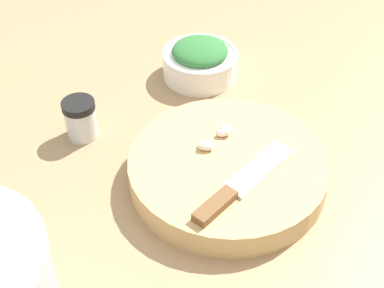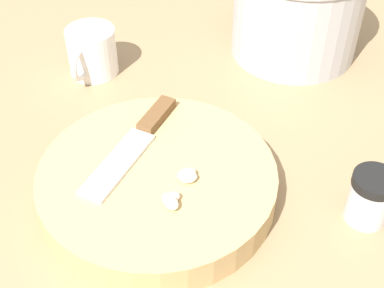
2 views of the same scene
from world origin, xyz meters
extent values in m
plane|color=#997A56|center=(0.00, 0.00, 0.00)|extent=(5.00, 5.00, 0.00)
cylinder|color=tan|center=(0.03, -0.08, 0.02)|extent=(0.29, 0.29, 0.04)
cube|color=brown|center=(-0.07, -0.06, 0.05)|extent=(0.07, 0.06, 0.01)
cube|color=silver|center=(0.01, -0.12, 0.04)|extent=(0.12, 0.11, 0.01)
ellipsoid|color=white|center=(0.06, -0.04, 0.05)|extent=(0.01, 0.02, 0.01)
ellipsoid|color=#F3E6CB|center=(0.09, -0.07, 0.05)|extent=(0.03, 0.02, 0.01)
ellipsoid|color=#F1DBC7|center=(0.05, -0.05, 0.05)|extent=(0.02, 0.01, 0.01)
ellipsoid|color=white|center=(0.05, -0.04, 0.05)|extent=(0.02, 0.03, 0.01)
ellipsoid|color=silver|center=(0.08, -0.07, 0.05)|extent=(0.01, 0.02, 0.01)
cylinder|color=white|center=(0.30, -0.04, 0.02)|extent=(0.14, 0.14, 0.05)
torus|color=white|center=(0.30, -0.04, 0.05)|extent=(0.14, 0.14, 0.01)
ellipsoid|color=#2D6B33|center=(0.30, -0.04, 0.05)|extent=(0.10, 0.10, 0.03)
cylinder|color=silver|center=(0.13, 0.16, 0.03)|extent=(0.05, 0.05, 0.06)
cylinder|color=black|center=(0.13, 0.16, 0.06)|extent=(0.05, 0.05, 0.01)
camera|label=1|loc=(-0.54, -0.03, 0.58)|focal=50.00mm
camera|label=2|loc=(0.48, -0.15, 0.50)|focal=50.00mm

